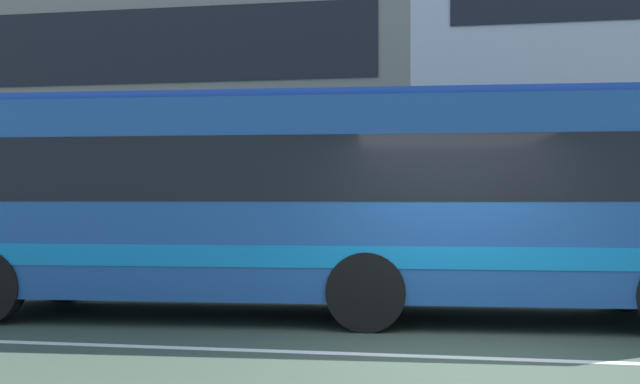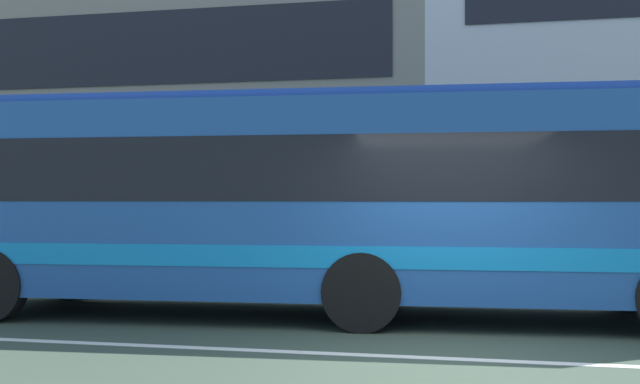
# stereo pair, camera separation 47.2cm
# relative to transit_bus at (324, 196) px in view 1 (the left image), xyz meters

# --- Properties ---
(ground_plane) EXTENTS (160.00, 160.00, 0.00)m
(ground_plane) POSITION_rel_transit_bus_xyz_m (1.89, -2.58, -1.71)
(ground_plane) COLOR #374738
(lane_centre_line) EXTENTS (60.00, 0.16, 0.01)m
(lane_centre_line) POSITION_rel_transit_bus_xyz_m (1.89, -2.58, -1.70)
(lane_centre_line) COLOR silver
(lane_centre_line) RESTS_ON ground_plane
(apartment_block_left) EXTENTS (19.93, 9.88, 9.76)m
(apartment_block_left) POSITION_rel_transit_bus_xyz_m (-9.27, 13.38, 3.17)
(apartment_block_left) COLOR gray
(apartment_block_left) RESTS_ON ground_plane
(transit_bus) EXTENTS (10.93, 3.18, 3.10)m
(transit_bus) POSITION_rel_transit_bus_xyz_m (0.00, 0.00, 0.00)
(transit_bus) COLOR #1D4B90
(transit_bus) RESTS_ON ground_plane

